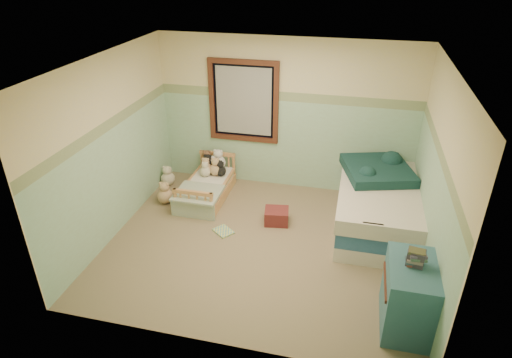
% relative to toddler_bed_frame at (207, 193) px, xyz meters
% --- Properties ---
extents(floor, '(4.20, 3.60, 0.02)m').
position_rel_toddler_bed_frame_xyz_m(floor, '(1.15, -1.05, -0.09)').
color(floor, '#7E6E54').
rests_on(floor, ground).
extents(ceiling, '(4.20, 3.60, 0.02)m').
position_rel_toddler_bed_frame_xyz_m(ceiling, '(1.15, -1.05, 2.43)').
color(ceiling, silver).
rests_on(ceiling, wall_back).
extents(wall_back, '(4.20, 0.04, 2.50)m').
position_rel_toddler_bed_frame_xyz_m(wall_back, '(1.15, 0.75, 1.17)').
color(wall_back, beige).
rests_on(wall_back, floor).
extents(wall_front, '(4.20, 0.04, 2.50)m').
position_rel_toddler_bed_frame_xyz_m(wall_front, '(1.15, -2.85, 1.17)').
color(wall_front, beige).
rests_on(wall_front, floor).
extents(wall_left, '(0.04, 3.60, 2.50)m').
position_rel_toddler_bed_frame_xyz_m(wall_left, '(-0.95, -1.05, 1.17)').
color(wall_left, beige).
rests_on(wall_left, floor).
extents(wall_right, '(0.04, 3.60, 2.50)m').
position_rel_toddler_bed_frame_xyz_m(wall_right, '(3.25, -1.05, 1.17)').
color(wall_right, beige).
rests_on(wall_right, floor).
extents(wainscot_mint, '(4.20, 0.01, 1.50)m').
position_rel_toddler_bed_frame_xyz_m(wainscot_mint, '(1.15, 0.74, 0.67)').
color(wainscot_mint, '#9FCFAF').
rests_on(wainscot_mint, floor).
extents(border_strip, '(4.20, 0.01, 0.15)m').
position_rel_toddler_bed_frame_xyz_m(border_strip, '(1.15, 0.74, 1.49)').
color(border_strip, '#406544').
rests_on(border_strip, wall_back).
extents(window_frame, '(1.16, 0.06, 1.36)m').
position_rel_toddler_bed_frame_xyz_m(window_frame, '(0.45, 0.71, 1.37)').
color(window_frame, '#471F14').
rests_on(window_frame, wall_back).
extents(window_blinds, '(0.92, 0.01, 1.12)m').
position_rel_toddler_bed_frame_xyz_m(window_blinds, '(0.45, 0.72, 1.37)').
color(window_blinds, beige).
rests_on(window_blinds, window_frame).
extents(toddler_bed_frame, '(0.64, 1.28, 0.16)m').
position_rel_toddler_bed_frame_xyz_m(toddler_bed_frame, '(0.00, 0.00, 0.00)').
color(toddler_bed_frame, '#BA7845').
rests_on(toddler_bed_frame, floor).
extents(toddler_mattress, '(0.58, 1.22, 0.12)m').
position_rel_toddler_bed_frame_xyz_m(toddler_mattress, '(0.00, 0.00, 0.14)').
color(toddler_mattress, white).
rests_on(toddler_mattress, toddler_bed_frame).
extents(patchwork_quilt, '(0.69, 0.64, 0.03)m').
position_rel_toddler_bed_frame_xyz_m(patchwork_quilt, '(0.00, -0.40, 0.22)').
color(patchwork_quilt, '#7CA1C2').
rests_on(patchwork_quilt, toddler_mattress).
extents(plush_bed_brown, '(0.22, 0.22, 0.22)m').
position_rel_toddler_bed_frame_xyz_m(plush_bed_brown, '(-0.15, 0.50, 0.31)').
color(plush_bed_brown, brown).
rests_on(plush_bed_brown, toddler_mattress).
extents(plush_bed_white, '(0.24, 0.24, 0.24)m').
position_rel_toddler_bed_frame_xyz_m(plush_bed_white, '(0.05, 0.50, 0.32)').
color(plush_bed_white, silver).
rests_on(plush_bed_white, toddler_mattress).
extents(plush_bed_tan, '(0.20, 0.20, 0.20)m').
position_rel_toddler_bed_frame_xyz_m(plush_bed_tan, '(-0.10, 0.28, 0.30)').
color(plush_bed_tan, tan).
rests_on(plush_bed_tan, toddler_mattress).
extents(plush_bed_dark, '(0.19, 0.19, 0.19)m').
position_rel_toddler_bed_frame_xyz_m(plush_bed_dark, '(0.13, 0.28, 0.30)').
color(plush_bed_dark, black).
rests_on(plush_bed_dark, toddler_mattress).
extents(plush_floor_cream, '(0.24, 0.24, 0.24)m').
position_rel_toddler_bed_frame_xyz_m(plush_floor_cream, '(-0.80, 0.25, 0.04)').
color(plush_floor_cream, beige).
rests_on(plush_floor_cream, floor).
extents(plush_floor_tan, '(0.25, 0.25, 0.25)m').
position_rel_toddler_bed_frame_xyz_m(plush_floor_tan, '(-0.60, -0.33, 0.04)').
color(plush_floor_tan, tan).
rests_on(plush_floor_tan, floor).
extents(twin_bed_frame, '(1.09, 2.17, 0.22)m').
position_rel_toddler_bed_frame_xyz_m(twin_bed_frame, '(2.70, -0.14, 0.03)').
color(twin_bed_frame, silver).
rests_on(twin_bed_frame, floor).
extents(twin_boxspring, '(1.09, 2.17, 0.22)m').
position_rel_toddler_bed_frame_xyz_m(twin_boxspring, '(2.70, -0.14, 0.25)').
color(twin_boxspring, navy).
rests_on(twin_boxspring, twin_bed_frame).
extents(twin_mattress, '(1.13, 2.21, 0.22)m').
position_rel_toddler_bed_frame_xyz_m(twin_mattress, '(2.70, -0.14, 0.47)').
color(twin_mattress, silver).
rests_on(twin_mattress, twin_boxspring).
extents(teal_blanket, '(1.16, 1.20, 0.14)m').
position_rel_toddler_bed_frame_xyz_m(teal_blanket, '(2.65, 0.16, 0.65)').
color(teal_blanket, '#174241').
rests_on(teal_blanket, twin_mattress).
extents(dresser, '(0.49, 0.79, 0.79)m').
position_rel_toddler_bed_frame_xyz_m(dresser, '(2.99, -2.12, 0.31)').
color(dresser, '#386877').
rests_on(dresser, floor).
extents(book_stack, '(0.20, 0.17, 0.17)m').
position_rel_toddler_bed_frame_xyz_m(book_stack, '(2.99, -2.08, 0.79)').
color(book_stack, '#4A3430').
rests_on(book_stack, dresser).
extents(red_pillow, '(0.39, 0.36, 0.22)m').
position_rel_toddler_bed_frame_xyz_m(red_pillow, '(1.26, -0.47, 0.03)').
color(red_pillow, '#A52D2B').
rests_on(red_pillow, floor).
extents(floor_book, '(0.35, 0.34, 0.03)m').
position_rel_toddler_bed_frame_xyz_m(floor_book, '(0.56, -0.90, -0.07)').
color(floor_book, '#FAEA44').
rests_on(floor_book, floor).
extents(extra_plush_0, '(0.18, 0.18, 0.18)m').
position_rel_toddler_bed_frame_xyz_m(extra_plush_0, '(0.16, 0.27, 0.29)').
color(extra_plush_0, black).
rests_on(extra_plush_0, toddler_mattress).
extents(extra_plush_1, '(0.18, 0.18, 0.18)m').
position_rel_toddler_bed_frame_xyz_m(extra_plush_1, '(-0.08, 0.20, 0.29)').
color(extra_plush_1, beige).
rests_on(extra_plush_1, toddler_mattress).
extents(extra_plush_2, '(0.20, 0.20, 0.20)m').
position_rel_toddler_bed_frame_xyz_m(extra_plush_2, '(-0.11, 0.42, 0.30)').
color(extra_plush_2, black).
rests_on(extra_plush_2, toddler_mattress).
extents(extra_plush_3, '(0.21, 0.21, 0.21)m').
position_rel_toddler_bed_frame_xyz_m(extra_plush_3, '(0.08, 0.27, 0.31)').
color(extra_plush_3, tan).
rests_on(extra_plush_3, toddler_mattress).
extents(extra_plush_4, '(0.17, 0.17, 0.17)m').
position_rel_toddler_bed_frame_xyz_m(extra_plush_4, '(-0.03, 0.46, 0.29)').
color(extra_plush_4, silver).
rests_on(extra_plush_4, toddler_mattress).
extents(extra_plush_5, '(0.17, 0.17, 0.17)m').
position_rel_toddler_bed_frame_xyz_m(extra_plush_5, '(0.09, 0.26, 0.28)').
color(extra_plush_5, brown).
rests_on(extra_plush_5, toddler_mattress).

